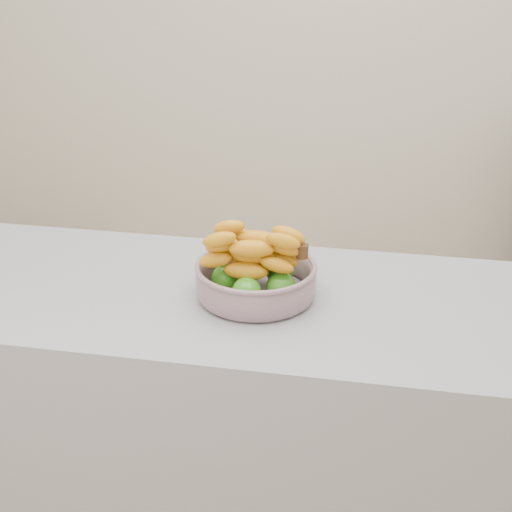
% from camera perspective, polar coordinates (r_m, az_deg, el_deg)
% --- Properties ---
extents(ground, '(4.00, 4.00, 0.00)m').
position_cam_1_polar(ground, '(2.38, 0.70, -19.55)').
color(ground, tan).
rests_on(ground, ground).
extents(counter, '(2.00, 0.60, 0.90)m').
position_cam_1_polar(counter, '(1.88, -0.71, -15.35)').
color(counter, gray).
rests_on(counter, ground).
extents(fruit_bowl, '(0.28, 0.28, 0.16)m').
position_cam_1_polar(fruit_bowl, '(1.60, -0.02, -1.53)').
color(fruit_bowl, '#97A6B6').
rests_on(fruit_bowl, counter).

